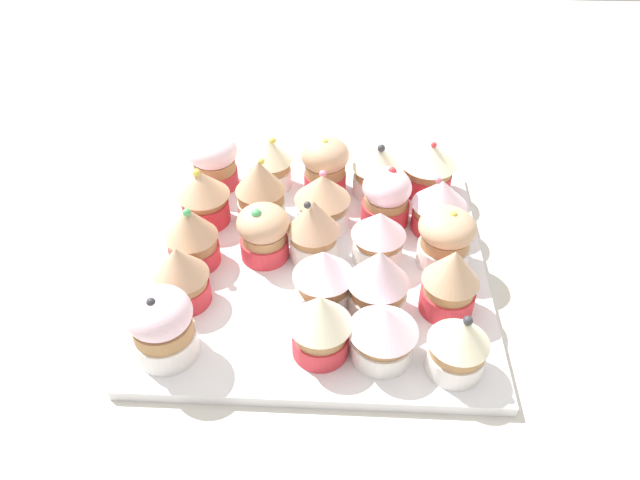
% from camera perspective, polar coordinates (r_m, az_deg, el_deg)
% --- Properties ---
extents(ground_plane, '(1.80, 1.80, 0.03)m').
position_cam_1_polar(ground_plane, '(0.67, 0.00, -3.70)').
color(ground_plane, beige).
extents(baking_tray, '(0.36, 0.36, 0.01)m').
position_cam_1_polar(baking_tray, '(0.65, 0.00, -2.39)').
color(baking_tray, silver).
rests_on(baking_tray, ground_plane).
extents(cupcake_0, '(0.06, 0.06, 0.07)m').
position_cam_1_polar(cupcake_0, '(0.75, -10.31, 7.63)').
color(cupcake_0, '#D1333D').
rests_on(cupcake_0, baking_tray).
extents(cupcake_1, '(0.06, 0.06, 0.07)m').
position_cam_1_polar(cupcake_1, '(0.69, -11.27, 4.26)').
color(cupcake_1, '#D1333D').
rests_on(cupcake_1, baking_tray).
extents(cupcake_2, '(0.06, 0.06, 0.08)m').
position_cam_1_polar(cupcake_2, '(0.64, -12.43, 0.46)').
color(cupcake_2, '#D1333D').
rests_on(cupcake_2, baking_tray).
extents(cupcake_3, '(0.06, 0.06, 0.07)m').
position_cam_1_polar(cupcake_3, '(0.60, -13.43, -3.29)').
color(cupcake_3, '#D1333D').
rests_on(cupcake_3, baking_tray).
extents(cupcake_4, '(0.06, 0.06, 0.08)m').
position_cam_1_polar(cupcake_4, '(0.55, -15.15, -8.02)').
color(cupcake_4, white).
rests_on(cupcake_4, baking_tray).
extents(cupcake_5, '(0.06, 0.06, 0.07)m').
position_cam_1_polar(cupcake_5, '(0.74, -4.91, 7.58)').
color(cupcake_5, white).
rests_on(cupcake_5, baking_tray).
extents(cupcake_6, '(0.06, 0.06, 0.08)m').
position_cam_1_polar(cupcake_6, '(0.68, -5.84, 4.80)').
color(cupcake_6, white).
rests_on(cupcake_6, baking_tray).
extents(cupcake_7, '(0.06, 0.06, 0.07)m').
position_cam_1_polar(cupcake_7, '(0.64, -5.53, 0.77)').
color(cupcake_7, '#D1333D').
rests_on(cupcake_7, baking_tray).
extents(cupcake_8, '(0.06, 0.06, 0.08)m').
position_cam_1_polar(cupcake_8, '(0.73, 0.35, 7.39)').
color(cupcake_8, '#D1333D').
rests_on(cupcake_8, baking_tray).
extents(cupcake_9, '(0.06, 0.06, 0.07)m').
position_cam_1_polar(cupcake_9, '(0.67, 0.52, 3.89)').
color(cupcake_9, white).
rests_on(cupcake_9, baking_tray).
extents(cupcake_10, '(0.06, 0.06, 0.08)m').
position_cam_1_polar(cupcake_10, '(0.63, -0.63, 1.10)').
color(cupcake_10, white).
rests_on(cupcake_10, baking_tray).
extents(cupcake_11, '(0.06, 0.06, 0.07)m').
position_cam_1_polar(cupcake_11, '(0.58, 0.33, -3.62)').
color(cupcake_11, white).
rests_on(cupcake_11, baking_tray).
extents(cupcake_12, '(0.06, 0.06, 0.07)m').
position_cam_1_polar(cupcake_12, '(0.53, 0.03, -8.13)').
color(cupcake_12, '#D1333D').
rests_on(cupcake_12, baking_tray).
extents(cupcake_13, '(0.06, 0.06, 0.07)m').
position_cam_1_polar(cupcake_13, '(0.73, 5.54, 6.96)').
color(cupcake_13, white).
rests_on(cupcake_13, baking_tray).
extents(cupcake_14, '(0.06, 0.06, 0.07)m').
position_cam_1_polar(cupcake_14, '(0.68, 6.47, 4.17)').
color(cupcake_14, '#D1333D').
rests_on(cupcake_14, baking_tray).
extents(cupcake_15, '(0.06, 0.06, 0.07)m').
position_cam_1_polar(cupcake_15, '(0.63, 5.73, 0.41)').
color(cupcake_15, white).
rests_on(cupcake_15, baking_tray).
extents(cupcake_16, '(0.06, 0.06, 0.08)m').
position_cam_1_polar(cupcake_16, '(0.57, 5.68, -4.01)').
color(cupcake_16, white).
rests_on(cupcake_16, baking_tray).
extents(cupcake_17, '(0.06, 0.06, 0.06)m').
position_cam_1_polar(cupcake_17, '(0.54, 6.18, -8.86)').
color(cupcake_17, white).
rests_on(cupcake_17, baking_tray).
extents(cupcake_18, '(0.07, 0.07, 0.07)m').
position_cam_1_polar(cupcake_18, '(0.74, 10.55, 7.09)').
color(cupcake_18, '#D1333D').
rests_on(cupcake_18, baking_tray).
extents(cupcake_19, '(0.06, 0.06, 0.07)m').
position_cam_1_polar(cupcake_19, '(0.68, 11.56, 3.44)').
color(cupcake_19, '#D1333D').
rests_on(cupcake_19, baking_tray).
extents(cupcake_20, '(0.06, 0.06, 0.07)m').
position_cam_1_polar(cupcake_20, '(0.64, 12.14, 0.26)').
color(cupcake_20, white).
rests_on(cupcake_20, baking_tray).
extents(cupcake_21, '(0.06, 0.06, 0.08)m').
position_cam_1_polar(cupcake_21, '(0.59, 12.61, -3.86)').
color(cupcake_21, '#D1333D').
rests_on(cupcake_21, baking_tray).
extents(cupcake_22, '(0.06, 0.06, 0.07)m').
position_cam_1_polar(cupcake_22, '(0.54, 13.34, -9.83)').
color(cupcake_22, white).
rests_on(cupcake_22, baking_tray).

